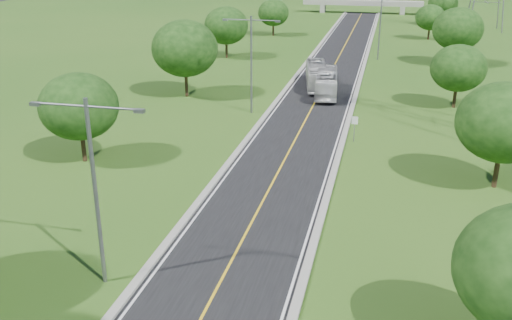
{
  "coord_description": "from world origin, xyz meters",
  "views": [
    {
      "loc": [
        7.72,
        -11.44,
        16.79
      ],
      "look_at": [
        -0.53,
        23.76,
        3.0
      ],
      "focal_mm": 40.0,
      "sensor_mm": 36.0,
      "label": 1
    }
  ],
  "objects": [
    {
      "name": "road",
      "position": [
        0.0,
        66.0,
        0.03
      ],
      "size": [
        8.0,
        150.0,
        0.06
      ],
      "primitive_type": "cube",
      "color": "black",
      "rests_on": "ground"
    },
    {
      "name": "bus_outbound",
      "position": [
        0.8,
        54.22,
        1.49
      ],
      "size": [
        3.42,
        10.49,
        2.87
      ],
      "primitive_type": "imported",
      "rotation": [
        0.0,
        0.0,
        3.24
      ],
      "color": "silver",
      "rests_on": "road"
    },
    {
      "name": "streetlight_near_left",
      "position": [
        -6.0,
        12.0,
        5.94
      ],
      "size": [
        5.9,
        0.25,
        10.0
      ],
      "color": "slate",
      "rests_on": "ground"
    },
    {
      "name": "speed_limit_sign",
      "position": [
        5.2,
        37.98,
        1.6
      ],
      "size": [
        0.55,
        0.09,
        2.4
      ],
      "color": "slate",
      "rests_on": "ground"
    },
    {
      "name": "bus_inbound",
      "position": [
        -0.8,
        57.84,
        1.49
      ],
      "size": [
        4.14,
        10.56,
        2.87
      ],
      "primitive_type": "imported",
      "rotation": [
        0.0,
        0.0,
        0.17
      ],
      "color": "silver",
      "rests_on": "road"
    },
    {
      "name": "curb_right",
      "position": [
        4.25,
        66.0,
        0.11
      ],
      "size": [
        0.5,
        150.0,
        0.22
      ],
      "primitive_type": "cube",
      "color": "gray",
      "rests_on": "ground"
    },
    {
      "name": "streetlight_far_right",
      "position": [
        6.0,
        78.0,
        5.94
      ],
      "size": [
        5.9,
        0.25,
        10.0
      ],
      "color": "slate",
      "rests_on": "ground"
    },
    {
      "name": "ground",
      "position": [
        0.0,
        60.0,
        0.0
      ],
      "size": [
        260.0,
        260.0,
        0.0
      ],
      "primitive_type": "plane",
      "color": "#285217",
      "rests_on": "ground"
    },
    {
      "name": "curb_left",
      "position": [
        -4.25,
        66.0,
        0.11
      ],
      "size": [
        0.5,
        150.0,
        0.22
      ],
      "primitive_type": "cube",
      "color": "gray",
      "rests_on": "ground"
    },
    {
      "name": "tree_lc",
      "position": [
        -15.0,
        50.0,
        5.58
      ],
      "size": [
        7.56,
        7.56,
        8.79
      ],
      "color": "black",
      "rests_on": "ground"
    },
    {
      "name": "tree_rc",
      "position": [
        15.0,
        52.0,
        4.33
      ],
      "size": [
        5.88,
        5.88,
        6.84
      ],
      "color": "black",
      "rests_on": "ground"
    },
    {
      "name": "overpass",
      "position": [
        0.0,
        140.0,
        2.41
      ],
      "size": [
        30.0,
        3.0,
        3.2
      ],
      "color": "gray",
      "rests_on": "ground"
    },
    {
      "name": "tree_rb",
      "position": [
        16.0,
        30.0,
        4.95
      ],
      "size": [
        6.72,
        6.72,
        7.82
      ],
      "color": "black",
      "rests_on": "ground"
    },
    {
      "name": "tree_le",
      "position": [
        -14.5,
        98.0,
        4.33
      ],
      "size": [
        5.88,
        5.88,
        6.84
      ],
      "color": "black",
      "rests_on": "ground"
    },
    {
      "name": "streetlight_mid_left",
      "position": [
        -6.0,
        45.0,
        5.94
      ],
      "size": [
        5.9,
        0.25,
        10.0
      ],
      "color": "slate",
      "rests_on": "ground"
    },
    {
      "name": "tree_lb",
      "position": [
        -16.0,
        28.0,
        4.64
      ],
      "size": [
        6.3,
        6.3,
        7.33
      ],
      "color": "black",
      "rests_on": "ground"
    },
    {
      "name": "tree_ld",
      "position": [
        -17.0,
        74.0,
        4.95
      ],
      "size": [
        6.72,
        6.72,
        7.82
      ],
      "color": "black",
      "rests_on": "ground"
    },
    {
      "name": "tree_re",
      "position": [
        14.5,
        100.0,
        4.02
      ],
      "size": [
        5.46,
        5.46,
        6.35
      ],
      "color": "black",
      "rests_on": "ground"
    },
    {
      "name": "tree_rd",
      "position": [
        17.0,
        76.0,
        5.27
      ],
      "size": [
        7.14,
        7.14,
        8.3
      ],
      "color": "black",
      "rests_on": "ground"
    },
    {
      "name": "tree_rf",
      "position": [
        18.0,
        120.0,
        4.64
      ],
      "size": [
        6.3,
        6.3,
        7.33
      ],
      "color": "black",
      "rests_on": "ground"
    }
  ]
}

